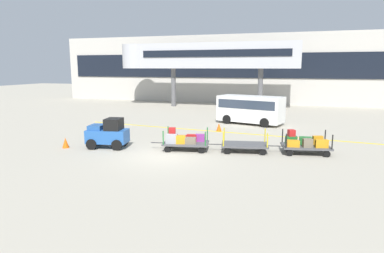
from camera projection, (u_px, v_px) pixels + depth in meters
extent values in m
plane|color=#A8A08E|center=(163.00, 156.00, 16.32)|extent=(120.00, 120.00, 0.00)
cube|color=yellow|center=(224.00, 132.00, 22.27)|extent=(21.12, 2.23, 0.01)
cube|color=#BCB7AD|center=(247.00, 69.00, 40.02)|extent=(47.74, 2.40, 8.02)
cube|color=black|center=(245.00, 66.00, 38.78)|extent=(45.36, 0.12, 2.80)
cube|color=#B7B7BC|center=(216.00, 56.00, 34.86)|extent=(17.04, 2.20, 2.60)
cylinder|color=#B7B7BC|center=(136.00, 57.00, 37.59)|extent=(3.00, 3.00, 2.60)
cube|color=black|center=(213.00, 53.00, 33.75)|extent=(15.33, 0.08, 0.70)
cylinder|color=#59595B|center=(173.00, 87.00, 36.84)|extent=(0.50, 0.50, 4.11)
cylinder|color=#59595B|center=(260.00, 89.00, 34.04)|extent=(0.50, 0.50, 4.11)
cube|color=#2659A5|center=(108.00, 136.00, 17.86)|extent=(2.27, 1.47, 0.70)
cube|color=black|center=(114.00, 124.00, 17.71)|extent=(0.97, 1.12, 0.60)
cube|color=#225095|center=(97.00, 127.00, 17.85)|extent=(0.86, 1.05, 0.24)
cylinder|color=black|center=(99.00, 140.00, 18.52)|extent=(0.58, 0.28, 0.56)
cylinder|color=black|center=(92.00, 144.00, 17.50)|extent=(0.58, 0.28, 0.56)
cylinder|color=black|center=(123.00, 141.00, 18.35)|extent=(0.58, 0.28, 0.56)
cylinder|color=black|center=(117.00, 145.00, 17.33)|extent=(0.58, 0.28, 0.56)
cube|color=#4C4C4F|center=(186.00, 143.00, 17.40)|extent=(2.52, 1.80, 0.08)
cylinder|color=#237033|center=(168.00, 133.00, 18.09)|extent=(0.06, 0.06, 0.70)
cylinder|color=#237033|center=(163.00, 138.00, 16.83)|extent=(0.06, 0.06, 0.70)
cylinder|color=#237033|center=(207.00, 134.00, 17.84)|extent=(0.06, 0.06, 0.70)
cylinder|color=#237033|center=(205.00, 139.00, 16.58)|extent=(0.06, 0.06, 0.70)
cylinder|color=black|center=(172.00, 144.00, 18.12)|extent=(0.33, 0.16, 0.32)
cylinder|color=black|center=(167.00, 149.00, 16.96)|extent=(0.33, 0.16, 0.32)
cylinder|color=black|center=(204.00, 145.00, 17.92)|extent=(0.33, 0.16, 0.32)
cylinder|color=black|center=(201.00, 150.00, 16.75)|extent=(0.33, 0.16, 0.32)
cylinder|color=#333333|center=(158.00, 143.00, 17.59)|extent=(0.70, 0.18, 0.05)
cube|color=#99999E|center=(172.00, 137.00, 17.75)|extent=(0.55, 0.31, 0.36)
cube|color=#99999E|center=(171.00, 139.00, 17.09)|extent=(0.61, 0.37, 0.48)
cube|color=red|center=(183.00, 138.00, 17.73)|extent=(0.61, 0.45, 0.29)
cube|color=orange|center=(181.00, 140.00, 17.05)|extent=(0.54, 0.41, 0.42)
cube|color=red|center=(192.00, 138.00, 17.63)|extent=(0.57, 0.39, 0.36)
cube|color=#726651|center=(190.00, 141.00, 17.02)|extent=(0.60, 0.40, 0.34)
cube|color=#8C338C|center=(200.00, 138.00, 17.61)|extent=(0.51, 0.36, 0.38)
cube|color=red|center=(172.00, 131.00, 17.69)|extent=(0.41, 0.36, 0.35)
cube|color=#4C4C4F|center=(245.00, 145.00, 17.04)|extent=(2.52, 1.80, 0.08)
cylinder|color=gold|center=(224.00, 134.00, 17.73)|extent=(0.06, 0.06, 0.70)
cylinder|color=gold|center=(223.00, 139.00, 16.47)|extent=(0.06, 0.06, 0.70)
cylinder|color=gold|center=(265.00, 135.00, 17.48)|extent=(0.06, 0.06, 0.70)
cylinder|color=gold|center=(267.00, 140.00, 16.22)|extent=(0.06, 0.06, 0.70)
cylinder|color=black|center=(228.00, 145.00, 17.76)|extent=(0.33, 0.16, 0.32)
cylinder|color=black|center=(227.00, 151.00, 16.60)|extent=(0.33, 0.16, 0.32)
cylinder|color=black|center=(261.00, 146.00, 17.55)|extent=(0.33, 0.16, 0.32)
cylinder|color=black|center=(263.00, 152.00, 16.39)|extent=(0.33, 0.16, 0.32)
cylinder|color=#333333|center=(215.00, 144.00, 17.23)|extent=(0.70, 0.18, 0.05)
cube|color=#4C4C4F|center=(306.00, 146.00, 16.68)|extent=(2.52, 1.80, 0.08)
cylinder|color=black|center=(282.00, 136.00, 17.37)|extent=(0.06, 0.06, 0.70)
cylinder|color=black|center=(286.00, 141.00, 16.11)|extent=(0.06, 0.06, 0.70)
cylinder|color=black|center=(325.00, 137.00, 17.11)|extent=(0.06, 0.06, 0.70)
cylinder|color=black|center=(332.00, 142.00, 15.85)|extent=(0.06, 0.06, 0.70)
cylinder|color=black|center=(286.00, 147.00, 17.40)|extent=(0.33, 0.16, 0.32)
cylinder|color=black|center=(290.00, 153.00, 16.24)|extent=(0.33, 0.16, 0.32)
cylinder|color=black|center=(321.00, 148.00, 17.19)|extent=(0.33, 0.16, 0.32)
cylinder|color=black|center=(327.00, 154.00, 16.03)|extent=(0.33, 0.16, 0.32)
cylinder|color=#333333|center=(275.00, 146.00, 16.86)|extent=(0.70, 0.18, 0.05)
cube|color=#236B2D|center=(291.00, 140.00, 17.01)|extent=(0.61, 0.47, 0.41)
cube|color=orange|center=(293.00, 144.00, 16.43)|extent=(0.62, 0.41, 0.32)
cube|color=#236B2D|center=(305.00, 141.00, 16.93)|extent=(0.61, 0.38, 0.38)
cube|color=#726651|center=(308.00, 143.00, 16.29)|extent=(0.51, 0.40, 0.43)
cube|color=orange|center=(318.00, 140.00, 16.90)|extent=(0.53, 0.38, 0.43)
cube|color=orange|center=(322.00, 144.00, 16.23)|extent=(0.64, 0.40, 0.39)
cube|color=red|center=(291.00, 133.00, 16.94)|extent=(0.42, 0.42, 0.33)
cube|color=white|center=(250.00, 109.00, 25.35)|extent=(5.13, 3.07, 1.90)
cube|color=#2D3847|center=(251.00, 103.00, 25.28)|extent=(4.77, 3.01, 0.64)
cylinder|color=black|center=(227.00, 119.00, 25.55)|extent=(0.72, 0.41, 0.68)
cylinder|color=black|center=(265.00, 123.00, 23.97)|extent=(0.72, 0.41, 0.68)
cone|color=#EA590F|center=(219.00, 127.00, 22.56)|extent=(0.36, 0.36, 0.55)
cone|color=#EA590F|center=(66.00, 143.00, 17.88)|extent=(0.36, 0.36, 0.55)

